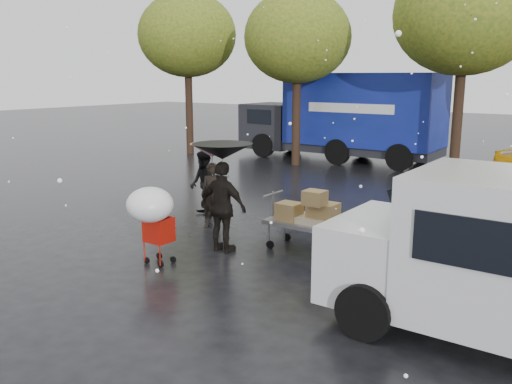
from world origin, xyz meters
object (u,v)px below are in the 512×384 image
Objects in this scene: vendor_cart at (308,215)px; blue_truck at (344,117)px; shopping_cart at (151,209)px; person_pink at (213,195)px; person_black at (223,207)px.

blue_truck is at bearing 113.25° from vendor_cart.
shopping_cart reaches higher than vendor_cart.
vendor_cart is 3.03m from shopping_cart.
person_pink is 0.98× the size of vendor_cart.
person_black is 1.49m from shopping_cart.
shopping_cart is at bearing -77.84° from blue_truck.
vendor_cart is 1.04× the size of shopping_cart.
blue_truck is (-2.12, 10.82, 1.01)m from person_pink.
blue_truck is (-2.89, 13.43, 0.69)m from shopping_cart.
person_black is 1.22× the size of shopping_cart.
person_black is at bearing 69.19° from shopping_cart.
person_pink is 0.18× the size of blue_truck.
vendor_cart is (2.62, -0.24, -0.02)m from person_pink.
person_black is 0.22× the size of blue_truck.
vendor_cart is (1.33, 0.99, -0.17)m from person_black.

